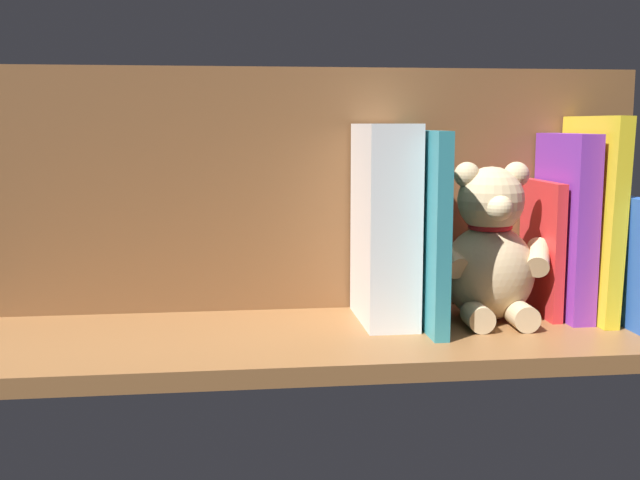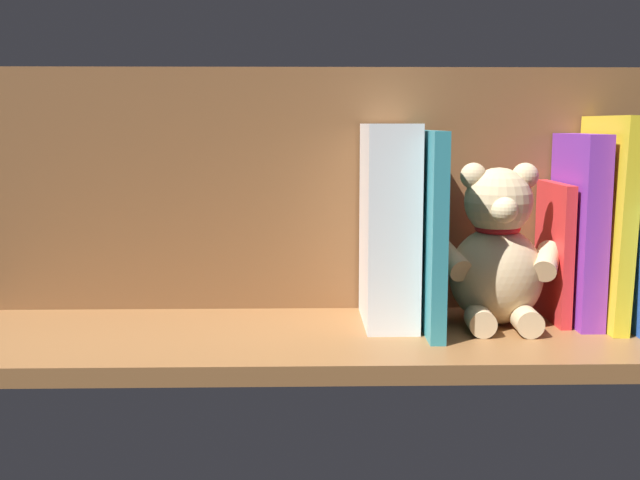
# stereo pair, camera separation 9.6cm
# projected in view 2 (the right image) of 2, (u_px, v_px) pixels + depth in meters

# --- Properties ---
(ground_plane) EXTENTS (0.91, 0.30, 0.02)m
(ground_plane) POSITION_uv_depth(u_px,v_px,m) (320.00, 339.00, 0.98)
(ground_plane) COLOR brown
(shelf_back_panel) EXTENTS (0.91, 0.02, 0.33)m
(shelf_back_panel) POSITION_uv_depth(u_px,v_px,m) (318.00, 190.00, 1.08)
(shelf_back_panel) COLOR brown
(shelf_back_panel) RESTS_ON ground_plane
(book_0) EXTENTS (0.02, 0.19, 0.16)m
(book_0) POSITION_uv_depth(u_px,v_px,m) (625.00, 261.00, 0.99)
(book_0) COLOR blue
(book_0) RESTS_ON ground_plane
(book_1) EXTENTS (0.03, 0.16, 0.26)m
(book_1) POSITION_uv_depth(u_px,v_px,m) (604.00, 221.00, 1.00)
(book_1) COLOR yellow
(book_1) RESTS_ON ground_plane
(book_2) EXTENTS (0.03, 0.14, 0.24)m
(book_2) POSITION_uv_depth(u_px,v_px,m) (578.00, 229.00, 1.01)
(book_2) COLOR purple
(book_2) RESTS_ON ground_plane
(book_3) EXTENTS (0.01, 0.12, 0.18)m
(book_3) POSITION_uv_depth(u_px,v_px,m) (554.00, 251.00, 1.03)
(book_3) COLOR red
(book_3) RESTS_ON ground_plane
(teddy_bear) EXTENTS (0.17, 0.13, 0.20)m
(teddy_bear) POSITION_uv_depth(u_px,v_px,m) (497.00, 254.00, 1.00)
(teddy_bear) COLOR #D1B284
(teddy_bear) RESTS_ON ground_plane
(book_4) EXTENTS (0.02, 0.19, 0.24)m
(book_4) POSITION_uv_depth(u_px,v_px,m) (428.00, 230.00, 0.98)
(book_4) COLOR teal
(book_4) RESTS_ON ground_plane
(dictionary_thick_white) EXTENTS (0.06, 0.15, 0.25)m
(dictionary_thick_white) POSITION_uv_depth(u_px,v_px,m) (389.00, 225.00, 1.00)
(dictionary_thick_white) COLOR white
(dictionary_thick_white) RESTS_ON ground_plane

